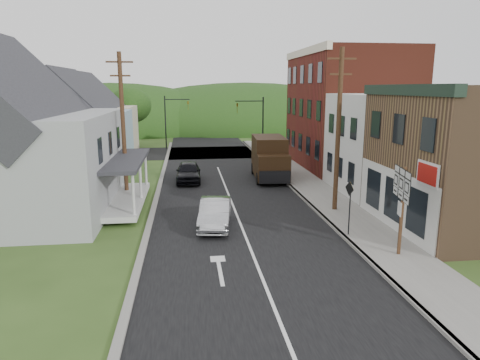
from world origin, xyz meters
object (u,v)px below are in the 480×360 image
object	(u,v)px
silver_sedan	(215,213)
dark_sedan	(188,172)
warning_sign	(350,201)
route_sign_cluster	(402,198)
delivery_van	(270,158)

from	to	relation	value
silver_sedan	dark_sedan	size ratio (longest dim) A/B	0.97
silver_sedan	warning_sign	bearing A→B (deg)	-13.71
silver_sedan	route_sign_cluster	xyz separation A→B (m)	(7.23, -4.92, 1.83)
delivery_van	warning_sign	xyz separation A→B (m)	(1.17, -13.37, 0.16)
silver_sedan	route_sign_cluster	bearing A→B (deg)	-26.95
dark_sedan	route_sign_cluster	xyz separation A→B (m)	(8.50, -15.75, 1.78)
delivery_van	warning_sign	size ratio (longest dim) A/B	2.29
route_sign_cluster	silver_sedan	bearing A→B (deg)	157.15
silver_sedan	dark_sedan	distance (m)	10.91
silver_sedan	dark_sedan	bearing A→B (deg)	103.92
warning_sign	silver_sedan	bearing A→B (deg)	148.52
dark_sedan	delivery_van	distance (m)	6.26
delivery_van	route_sign_cluster	world-z (taller)	route_sign_cluster
silver_sedan	warning_sign	xyz separation A→B (m)	(6.09, -2.33, 1.09)
silver_sedan	delivery_van	size ratio (longest dim) A/B	0.72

